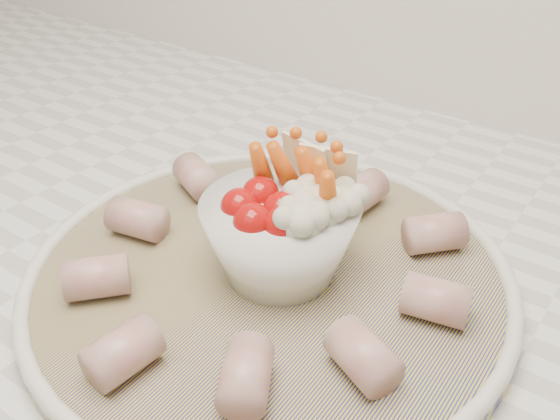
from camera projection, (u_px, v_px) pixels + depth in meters
The scene contains 3 objects.
serving_platter at pixel (269, 275), 0.49m from camera, with size 0.38×0.38×0.02m.
veggie_bowl at pixel (285, 228), 0.46m from camera, with size 0.12×0.12×0.10m.
cured_meat_rolls at pixel (269, 254), 0.48m from camera, with size 0.30×0.30×0.03m.
Camera 1 is at (0.15, 1.06, 1.24)m, focal length 40.00 mm.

